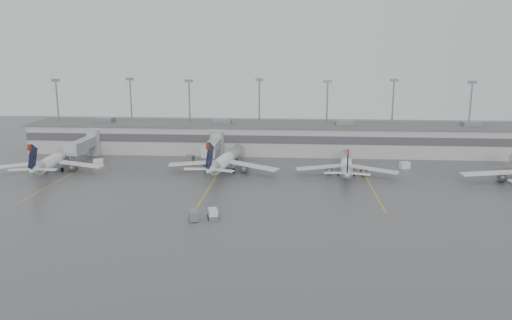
# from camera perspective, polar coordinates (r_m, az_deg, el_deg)

# --- Properties ---
(ground) EXTENTS (260.00, 260.00, 0.00)m
(ground) POSITION_cam_1_polar(r_m,az_deg,el_deg) (88.96, 3.86, -6.57)
(ground) COLOR #545456
(ground) RESTS_ON ground
(terminal) EXTENTS (152.00, 17.00, 9.45)m
(terminal) POSITION_cam_1_polar(r_m,az_deg,el_deg) (144.23, 4.09, 2.54)
(terminal) COLOR #AFAFA9
(terminal) RESTS_ON ground
(light_masts) EXTENTS (142.40, 8.00, 20.60)m
(light_masts) POSITION_cam_1_polar(r_m,az_deg,el_deg) (148.82, 4.15, 5.90)
(light_masts) COLOR gray
(light_masts) RESTS_ON ground
(jet_bridge_left) EXTENTS (4.00, 17.20, 7.00)m
(jet_bridge_left) POSITION_cam_1_polar(r_m,az_deg,el_deg) (143.54, -18.69, 1.74)
(jet_bridge_left) COLOR #A0A3A6
(jet_bridge_left) RESTS_ON ground
(jet_bridge_right) EXTENTS (4.00, 17.20, 7.00)m
(jet_bridge_right) POSITION_cam_1_polar(r_m,az_deg,el_deg) (133.86, -4.75, 1.62)
(jet_bridge_right) COLOR #A0A3A6
(jet_bridge_right) RESTS_ON ground
(stand_markings) EXTENTS (105.25, 40.00, 0.01)m
(stand_markings) POSITION_cam_1_polar(r_m,az_deg,el_deg) (111.92, 3.97, -2.56)
(stand_markings) COLOR yellow
(stand_markings) RESTS_ON ground
(jet_far_left) EXTENTS (25.47, 28.67, 9.28)m
(jet_far_left) POSITION_cam_1_polar(r_m,az_deg,el_deg) (130.56, -22.10, 0.01)
(jet_far_left) COLOR white
(jet_far_left) RESTS_ON ground
(jet_mid_left) EXTENTS (27.02, 30.49, 9.90)m
(jet_mid_left) POSITION_cam_1_polar(r_m,az_deg,el_deg) (120.63, -3.50, 0.05)
(jet_mid_left) COLOR white
(jet_mid_left) RESTS_ON ground
(jet_mid_right) EXTENTS (23.89, 26.88, 8.70)m
(jet_mid_right) POSITION_cam_1_polar(r_m,az_deg,el_deg) (119.45, 10.31, -0.44)
(jet_mid_right) COLOR white
(jet_mid_right) RESTS_ON ground
(baggage_tug) EXTENTS (2.45, 3.15, 1.79)m
(baggage_tug) POSITION_cam_1_polar(r_m,az_deg,el_deg) (88.33, -4.94, -6.26)
(baggage_tug) COLOR silver
(baggage_tug) RESTS_ON ground
(baggage_cart) EXTENTS (2.25, 3.04, 1.75)m
(baggage_cart) POSITION_cam_1_polar(r_m,az_deg,el_deg) (87.70, -7.14, -6.30)
(baggage_cart) COLOR slate
(baggage_cart) RESTS_ON ground
(gse_uld_a) EXTENTS (2.69, 2.07, 1.71)m
(gse_uld_a) POSITION_cam_1_polar(r_m,az_deg,el_deg) (133.69, -17.54, -0.26)
(gse_uld_a) COLOR silver
(gse_uld_a) RESTS_ON ground
(gse_uld_b) EXTENTS (3.13, 2.48, 1.95)m
(gse_uld_b) POSITION_cam_1_polar(r_m,az_deg,el_deg) (126.24, -3.14, -0.36)
(gse_uld_b) COLOR silver
(gse_uld_b) RESTS_ON ground
(gse_uld_c) EXTENTS (2.71, 2.23, 1.65)m
(gse_uld_c) POSITION_cam_1_polar(r_m,az_deg,el_deg) (130.03, 16.63, -0.56)
(gse_uld_c) COLOR silver
(gse_uld_c) RESTS_ON ground
(gse_loader) EXTENTS (2.11, 3.23, 1.96)m
(gse_loader) POSITION_cam_1_polar(r_m,az_deg,el_deg) (131.22, -7.59, 0.04)
(gse_loader) COLOR slate
(gse_loader) RESTS_ON ground
(cone_a) EXTENTS (0.39, 0.39, 0.62)m
(cone_a) POSITION_cam_1_polar(r_m,az_deg,el_deg) (128.17, -16.37, -0.97)
(cone_a) COLOR #FA3B05
(cone_a) RESTS_ON ground
(cone_b) EXTENTS (0.38, 0.38, 0.61)m
(cone_b) POSITION_cam_1_polar(r_m,az_deg,el_deg) (121.53, -8.01, -1.30)
(cone_b) COLOR #FA3B05
(cone_b) RESTS_ON ground
(cone_c) EXTENTS (0.38, 0.38, 0.60)m
(cone_c) POSITION_cam_1_polar(r_m,az_deg,el_deg) (127.56, 11.51, -0.77)
(cone_c) COLOR #FA3B05
(cone_c) RESTS_ON ground
(cone_d) EXTENTS (0.39, 0.39, 0.62)m
(cone_d) POSITION_cam_1_polar(r_m,az_deg,el_deg) (127.80, 26.47, -1.82)
(cone_d) COLOR #FA3B05
(cone_d) RESTS_ON ground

